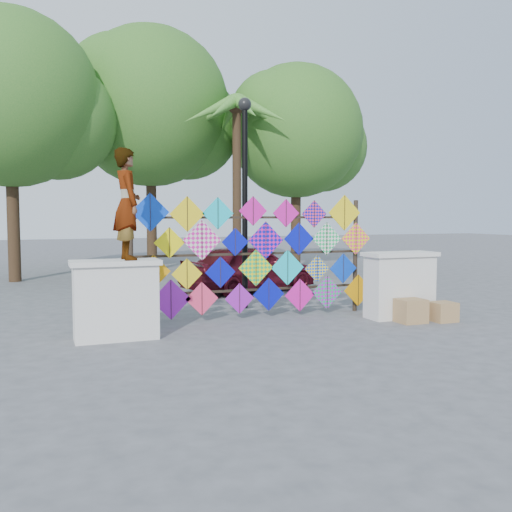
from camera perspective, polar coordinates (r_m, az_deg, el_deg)
name	(u,v)px	position (r m, az deg, el deg)	size (l,w,h in m)	color
ground	(267,325)	(10.40, 1.11, -6.95)	(80.00, 80.00, 0.00)	slate
parapet_left	(116,299)	(9.42, -13.85, -4.22)	(1.40, 0.65, 1.28)	silver
parapet_right	(400,284)	(11.42, 14.17, -2.78)	(1.40, 0.65, 1.28)	silver
kite_rack	(257,256)	(10.95, 0.13, 0.02)	(4.94, 0.24, 2.41)	black
tree_west	(13,100)	(18.79, -23.10, 14.18)	(5.85, 5.20, 8.01)	#3F2E1B
tree_mid	(153,108)	(21.20, -10.27, 14.34)	(6.30, 5.60, 8.61)	#3F2E1B
tree_east	(298,132)	(21.19, 4.24, 12.24)	(5.40, 4.80, 7.42)	#3F2E1B
palm_tree	(237,122)	(18.70, -1.95, 13.22)	(3.62, 3.62, 5.83)	#3F2E1B
vendor_woman	(127,204)	(9.35, -12.77, 5.08)	(0.65, 0.43, 1.78)	#99999E
sedan	(249,268)	(14.79, -0.66, -1.19)	(1.47, 3.66, 1.25)	#4C0D18
lamppost	(245,182)	(12.20, -1.13, 7.39)	(0.28, 0.28, 4.46)	black
cardboard_box_near	(411,311)	(11.00, 15.22, -5.32)	(0.50, 0.44, 0.44)	tan
cardboard_box_far	(443,312)	(11.30, 18.21, -5.32)	(0.43, 0.40, 0.37)	tan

